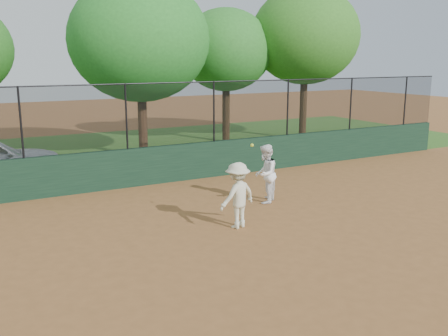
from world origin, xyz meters
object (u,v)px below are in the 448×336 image
tree_3 (226,50)px  tree_4 (306,36)px  tree_2 (140,40)px  player_main (238,195)px  player_second (265,174)px

tree_3 → tree_4: tree_4 is taller
tree_2 → tree_4: size_ratio=0.96×
tree_2 → tree_4: tree_4 is taller
player_main → tree_4: 14.28m
player_main → player_second: bearing=39.8°
player_second → tree_2: tree_2 is taller
tree_3 → tree_4: bearing=-17.2°
tree_2 → tree_3: 5.06m
tree_4 → player_second: bearing=-132.6°
player_second → tree_4: bearing=-176.4°
player_second → player_main: bearing=-3.9°
tree_3 → tree_4: 3.92m
tree_4 → tree_3: bearing=162.8°
tree_2 → tree_3: (4.76, 1.68, -0.33)m
player_second → tree_2: (-0.71, 7.87, 3.80)m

